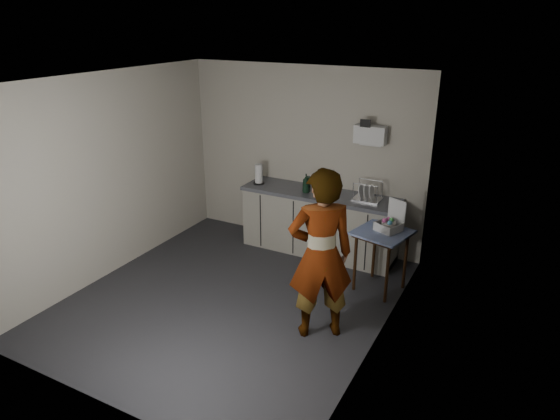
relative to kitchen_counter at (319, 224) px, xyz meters
The scene contains 15 objects.
ground 1.80m from the kitchen_counter, 103.24° to the right, with size 4.00×4.00×0.00m, color #27272B.
wall_back 1.00m from the kitchen_counter, 144.05° to the left, with size 3.60×0.02×2.60m, color beige.
wall_right 2.36m from the kitchen_counter, 50.73° to the right, with size 0.02×4.00×2.60m, color beige.
wall_left 2.91m from the kitchen_counter, 142.18° to the right, with size 0.02×4.00×2.60m, color beige.
ceiling 2.78m from the kitchen_counter, 103.24° to the right, with size 3.60×4.00×0.01m, color white.
kitchen_counter is the anchor object (origin of this frame).
wall_shelf 1.47m from the kitchen_counter, 20.15° to the left, with size 0.42×0.18×0.37m.
side_table 1.29m from the kitchen_counter, 29.49° to the right, with size 0.73×0.73×0.78m.
standing_man 2.06m from the kitchen_counter, 66.23° to the right, with size 0.68×0.45×1.86m, color #B2A593.
soap_bottle 0.65m from the kitchen_counter, 153.99° to the right, with size 0.10×0.10×0.27m, color black.
soda_can 0.54m from the kitchen_counter, ahead, with size 0.06×0.06×0.11m, color red.
dark_bottle 0.62m from the kitchen_counter, behind, with size 0.06×0.06×0.22m, color black.
paper_towel 1.14m from the kitchen_counter, behind, with size 0.16×0.16×0.29m.
dish_rack 0.86m from the kitchen_counter, ahead, with size 0.36×0.27×0.25m.
bakery_box 1.35m from the kitchen_counter, 25.34° to the right, with size 0.35×0.35×0.37m.
Camera 1 is at (2.98, -4.37, 3.21)m, focal length 32.00 mm.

